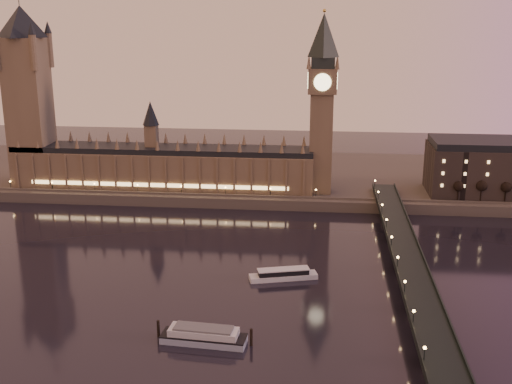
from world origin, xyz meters
TOP-DOWN VIEW (x-y plane):
  - ground at (0.00, 0.00)m, footprint 700.00×700.00m
  - far_embankment at (30.00, 165.00)m, footprint 560.00×130.00m
  - palace_of_westminster at (-40.12, 120.99)m, footprint 180.00×26.62m
  - victoria_tower at (-120.00, 121.00)m, footprint 31.68×31.68m
  - big_ben at (53.99, 120.99)m, footprint 17.68×17.68m
  - westminster_bridge at (91.61, 0.00)m, footprint 13.20×260.00m
  - bare_tree_0 at (129.68, 109.00)m, footprint 6.24×6.24m
  - bare_tree_1 at (142.76, 109.00)m, footprint 6.24×6.24m
  - bare_tree_2 at (155.84, 109.00)m, footprint 6.24×6.24m
  - cruise_boat_a at (39.70, 5.25)m, footprint 29.35×13.55m
  - moored_barge at (15.90, -51.18)m, footprint 33.73×10.56m

SIDE VIEW (x-z plane):
  - ground at x=0.00m, z-range 0.00..0.00m
  - cruise_boat_a at x=39.70m, z-range -0.27..4.32m
  - moored_barge at x=15.90m, z-range -0.48..5.72m
  - far_embankment at x=30.00m, z-range 0.00..6.00m
  - westminster_bridge at x=91.61m, z-range -2.13..13.17m
  - bare_tree_0 at x=129.68m, z-range 9.13..21.82m
  - bare_tree_1 at x=142.76m, z-range 9.13..21.82m
  - bare_tree_2 at x=155.84m, z-range 9.13..21.82m
  - palace_of_westminster at x=-40.12m, z-range -4.29..47.71m
  - big_ben at x=53.99m, z-range 11.95..115.95m
  - victoria_tower at x=-120.00m, z-range 6.79..124.79m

